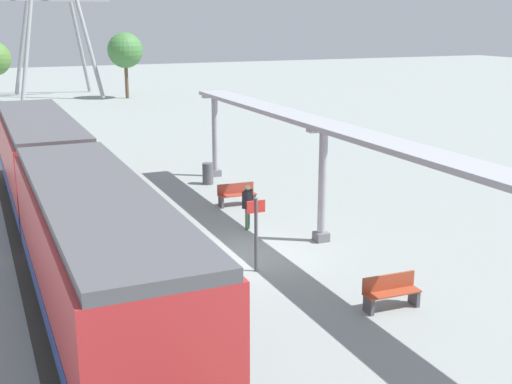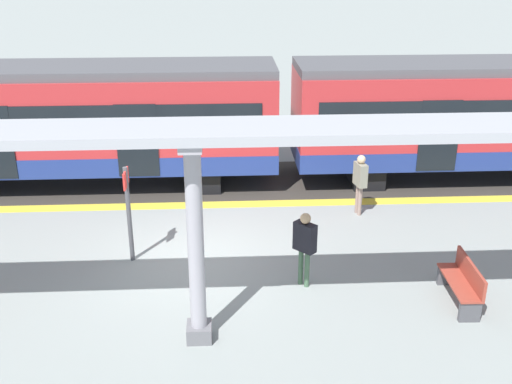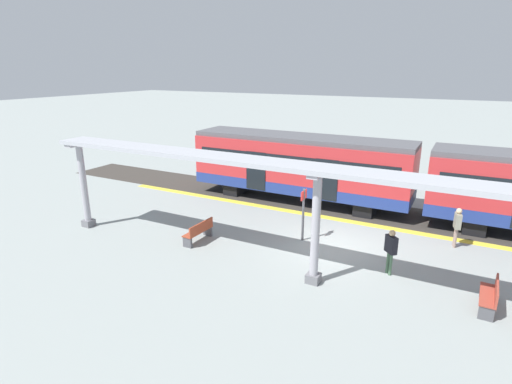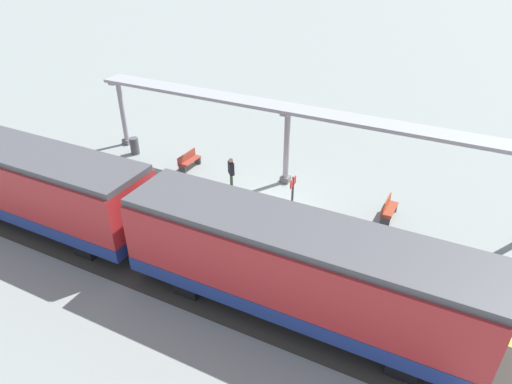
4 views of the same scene
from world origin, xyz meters
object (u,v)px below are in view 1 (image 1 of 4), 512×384
object	(u,v)px
platform_info_sign	(256,228)
bench_near_end	(237,194)
train_far_carriage	(41,159)
canopy_pillar_second	(322,185)
bench_mid_platform	(391,292)
canopy_pillar_third	(215,136)
passenger_waiting_near_edge	(134,199)
train_near_carriage	(99,259)
trash_bin	(208,174)
passenger_by_the_benches	(248,201)

from	to	relation	value
platform_info_sign	bench_near_end	bearing A→B (deg)	72.66
train_far_carriage	canopy_pillar_second	distance (m)	11.42
train_far_carriage	bench_mid_platform	bearing A→B (deg)	-62.90
canopy_pillar_third	bench_mid_platform	size ratio (longest dim) A/B	2.49
bench_mid_platform	passenger_waiting_near_edge	xyz separation A→B (m)	(-4.33, 9.22, 0.57)
train_near_carriage	bench_mid_platform	size ratio (longest dim) A/B	7.55
platform_info_sign	passenger_waiting_near_edge	size ratio (longest dim) A/B	1.36
canopy_pillar_second	bench_near_end	size ratio (longest dim) A/B	2.49
canopy_pillar_third	trash_bin	size ratio (longest dim) A/B	4.00
canopy_pillar_second	passenger_waiting_near_edge	distance (m)	6.65
canopy_pillar_third	trash_bin	distance (m)	2.11
train_far_carriage	bench_mid_platform	xyz separation A→B (m)	(6.93, -13.54, -1.38)
train_far_carriage	platform_info_sign	bearing A→B (deg)	-64.03
passenger_by_the_benches	train_far_carriage	bearing A→B (deg)	134.55
bench_near_end	passenger_by_the_benches	distance (m)	3.18
platform_info_sign	bench_mid_platform	bearing A→B (deg)	-59.95
bench_near_end	platform_info_sign	distance (m)	7.08
train_near_carriage	bench_near_end	bearing A→B (deg)	51.98
bench_mid_platform	train_near_carriage	bearing A→B (deg)	167.55
trash_bin	passenger_waiting_near_edge	bearing A→B (deg)	-132.49
train_near_carriage	bench_near_end	xyz separation A→B (m)	(6.91, 8.83, -1.38)
train_near_carriage	train_far_carriage	distance (m)	12.01
train_near_carriage	passenger_by_the_benches	world-z (taller)	train_near_carriage
train_far_carriage	platform_info_sign	world-z (taller)	train_far_carriage
canopy_pillar_third	passenger_by_the_benches	xyz separation A→B (m)	(-1.75, -7.99, -0.90)
bench_near_end	trash_bin	size ratio (longest dim) A/B	1.60
train_near_carriage	passenger_by_the_benches	size ratio (longest dim) A/B	7.04
train_near_carriage	passenger_waiting_near_edge	xyz separation A→B (m)	(2.60, 7.69, -0.82)
platform_info_sign	passenger_by_the_benches	xyz separation A→B (m)	(1.29, 3.68, -0.31)
trash_bin	passenger_by_the_benches	bearing A→B (deg)	-97.80
platform_info_sign	canopy_pillar_third	bearing A→B (deg)	75.40
canopy_pillar_second	passenger_by_the_benches	xyz separation A→B (m)	(-1.75, 2.09, -0.90)
trash_bin	platform_info_sign	xyz separation A→B (m)	(-2.21, -10.39, 0.86)
bench_mid_platform	passenger_waiting_near_edge	bearing A→B (deg)	115.14
train_far_carriage	canopy_pillar_second	bearing A→B (deg)	-46.55
train_far_carriage	trash_bin	bearing A→B (deg)	4.12
canopy_pillar_third	bench_near_end	world-z (taller)	canopy_pillar_third
canopy_pillar_second	canopy_pillar_third	size ratio (longest dim) A/B	1.00
train_near_carriage	canopy_pillar_second	size ratio (longest dim) A/B	3.03
train_near_carriage	bench_mid_platform	distance (m)	7.23
bench_near_end	bench_mid_platform	distance (m)	10.36
canopy_pillar_third	bench_mid_platform	distance (m)	15.43
train_near_carriage	canopy_pillar_third	distance (m)	15.88
bench_mid_platform	trash_bin	size ratio (longest dim) A/B	1.60
canopy_pillar_third	passenger_by_the_benches	bearing A→B (deg)	-102.36
passenger_by_the_benches	trash_bin	bearing A→B (deg)	82.20
canopy_pillar_second	bench_mid_platform	bearing A→B (deg)	-100.00
bench_near_end	bench_mid_platform	xyz separation A→B (m)	(0.02, -10.36, 0.00)
canopy_pillar_second	bench_near_end	world-z (taller)	canopy_pillar_second
train_near_carriage	train_far_carriage	bearing A→B (deg)	90.00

